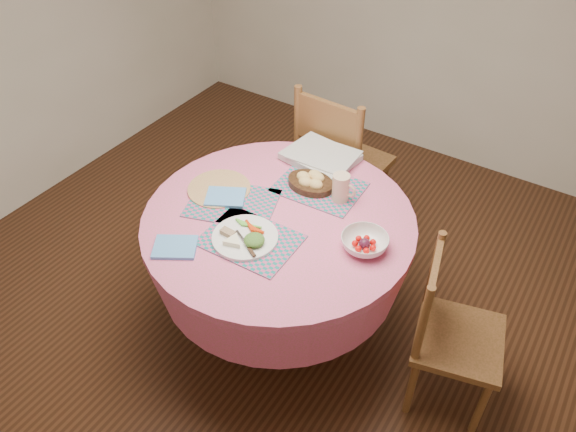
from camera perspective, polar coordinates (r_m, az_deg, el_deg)
name	(u,v)px	position (r m, az deg, el deg)	size (l,w,h in m)	color
ground	(280,323)	(3.07, -0.80, -10.77)	(4.00, 4.00, 0.00)	#331C0F
room_envelope	(276,1)	(2.03, -1.27, 20.96)	(4.01, 4.01, 2.71)	silver
dining_table	(279,248)	(2.66, -0.91, -3.29)	(1.24, 1.24, 0.75)	#CF6076
chair_right	(449,331)	(2.58, 16.07, -11.16)	(0.45, 0.47, 0.84)	brown
chair_back	(339,162)	(3.27, 5.15, 5.53)	(0.49, 0.47, 1.01)	brown
placemat_front	(250,240)	(2.41, -3.85, -2.45)	(0.40, 0.30, 0.01)	#147472
placemat_left	(232,203)	(2.61, -5.66, 1.32)	(0.40, 0.30, 0.01)	#147472
placemat_back	(319,187)	(2.69, 3.18, 2.93)	(0.40, 0.30, 0.01)	#147472
wicker_trivet	(219,189)	(2.70, -7.01, 2.77)	(0.30, 0.30, 0.01)	#A97049
napkin_near	(175,247)	(2.42, -11.40, -3.11)	(0.18, 0.14, 0.01)	#5595DA
napkin_far	(225,197)	(2.63, -6.37, 1.92)	(0.18, 0.14, 0.01)	#5595DA
dinner_plate	(245,237)	(2.40, -4.35, -2.17)	(0.29, 0.29, 0.05)	white
bread_bowl	(311,181)	(2.68, 2.34, 3.56)	(0.23, 0.23, 0.08)	black
latte_mug	(341,188)	(2.58, 5.43, 2.89)	(0.12, 0.08, 0.14)	beige
fruit_bowl	(365,243)	(2.38, 7.78, -2.73)	(0.26, 0.26, 0.06)	white
newspaper_stack	(321,156)	(2.86, 3.36, 6.08)	(0.37, 0.31, 0.04)	silver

